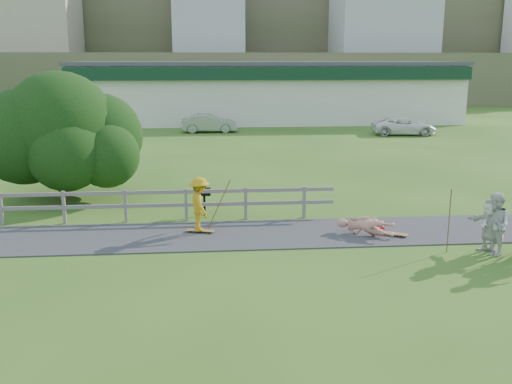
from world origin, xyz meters
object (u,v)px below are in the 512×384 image
Objects in this scene: spectator_d at (489,226)px; car_silver at (209,123)px; car_white at (404,126)px; tree at (62,151)px; bbq at (204,202)px; skater_rider at (200,207)px; spectator_a at (495,224)px; skater_fallen at (365,226)px.

car_silver is at bearing -177.69° from spectator_d.
tree is (-19.66, -17.52, 1.23)m from car_white.
spectator_d is 0.38× the size of car_silver.
skater_rider is at bearing -91.88° from bbq.
skater_rider reaches higher than bbq.
car_silver is at bearing -171.00° from spectator_a.
spectator_a is (8.12, -2.68, 0.03)m from skater_rider.
tree is at bearing 163.44° from car_silver.
car_silver is (-7.66, 27.94, -0.20)m from spectator_a.
spectator_a is 15.54m from tree.
skater_fallen is at bearing -29.31° from tree.
spectator_a is 0.42× the size of car_silver.
car_silver is 0.60× the size of tree.
skater_fallen is 3.70m from spectator_a.
spectator_a is at bearing -30.08° from tree.
tree reaches higher than skater_rider.
tree is 7.12× the size of bbq.
tree is (-5.29, 5.09, 1.01)m from skater_rider.
tree is at bearing 152.96° from bbq.
tree is (-13.42, 7.77, 0.98)m from spectator_a.
skater_rider is 1.76× the size of bbq.
skater_fallen is (5.04, -0.71, -0.53)m from skater_rider.
skater_rider is 26.79m from car_white.
car_white is at bearing -48.32° from skater_rider.
car_silver is at bearing 43.26° from skater_fallen.
car_silver is at bearing 90.81° from bbq.
tree reaches higher than bbq.
tree reaches higher than skater_fallen.
spectator_d is 0.23× the size of tree.
skater_fallen is 25.12m from car_white.
bbq is at bearing 93.27° from skater_fallen.
bbq is (-0.33, -23.14, -0.20)m from car_silver.
spectator_a reaches higher than skater_rider.
car_white reaches higher than bbq.
spectator_d is 1.63× the size of bbq.
spectator_a is 0.26× the size of tree.
skater_rider is 5.12m from skater_fallen.
skater_rider is 0.25× the size of tree.
tree is at bearing 137.04° from car_white.
skater_rider is 0.41× the size of car_silver.
bbq is (0.13, 2.12, -0.37)m from skater_rider.
bbq reaches higher than skater_fallen.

